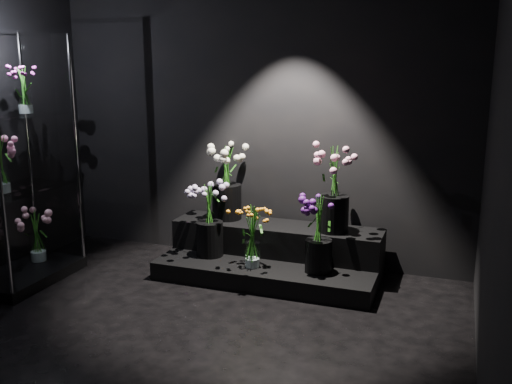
% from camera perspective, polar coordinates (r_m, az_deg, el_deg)
% --- Properties ---
extents(floor, '(4.00, 4.00, 0.00)m').
position_cam_1_polar(floor, '(3.97, -10.06, -15.40)').
color(floor, black).
rests_on(floor, ground).
extents(wall_back, '(4.00, 0.00, 4.00)m').
position_cam_1_polar(wall_back, '(5.34, 0.10, 7.87)').
color(wall_back, black).
rests_on(wall_back, floor).
extents(wall_right, '(0.00, 4.00, 4.00)m').
position_cam_1_polar(wall_right, '(3.05, 23.44, 2.94)').
color(wall_right, black).
rests_on(wall_right, floor).
extents(display_riser, '(1.91, 0.85, 0.43)m').
position_cam_1_polar(display_riser, '(5.15, 1.67, -6.27)').
color(display_riser, black).
rests_on(display_riser, floor).
extents(display_case, '(0.57, 0.96, 2.10)m').
position_cam_1_polar(display_case, '(5.18, -22.93, 2.81)').
color(display_case, black).
rests_on(display_case, floor).
extents(bouquet_orange_bells, '(0.33, 0.33, 0.54)m').
position_cam_1_polar(bouquet_orange_bells, '(4.81, -0.37, -4.42)').
color(bouquet_orange_bells, white).
rests_on(bouquet_orange_bells, display_riser).
extents(bouquet_lilac, '(0.40, 0.40, 0.66)m').
position_cam_1_polar(bouquet_lilac, '(5.09, -4.68, -2.23)').
color(bouquet_lilac, black).
rests_on(bouquet_lilac, display_riser).
extents(bouquet_purple, '(0.32, 0.32, 0.64)m').
position_cam_1_polar(bouquet_purple, '(4.72, 6.33, -3.84)').
color(bouquet_purple, black).
rests_on(bouquet_purple, display_riser).
extents(bouquet_cream_roses, '(0.44, 0.44, 0.69)m').
position_cam_1_polar(bouquet_cream_roses, '(5.30, -2.96, 1.35)').
color(bouquet_cream_roses, black).
rests_on(bouquet_cream_roses, display_riser).
extents(bouquet_pink_roses, '(0.46, 0.46, 0.74)m').
position_cam_1_polar(bouquet_pink_roses, '(4.92, 7.84, 0.65)').
color(bouquet_pink_roses, black).
rests_on(bouquet_pink_roses, display_riser).
extents(bouquet_case_pink, '(0.33, 0.33, 0.47)m').
position_cam_1_polar(bouquet_case_pink, '(5.07, -24.20, 2.67)').
color(bouquet_case_pink, white).
rests_on(bouquet_case_pink, display_case).
extents(bouquet_case_magenta, '(0.27, 0.27, 0.39)m').
position_cam_1_polar(bouquet_case_magenta, '(5.23, -22.18, 9.49)').
color(bouquet_case_magenta, white).
rests_on(bouquet_case_magenta, display_case).
extents(bouquet_case_base_pink, '(0.43, 0.43, 0.46)m').
position_cam_1_polar(bouquet_case_base_pink, '(5.53, -21.07, -4.00)').
color(bouquet_case_base_pink, white).
rests_on(bouquet_case_base_pink, display_case).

